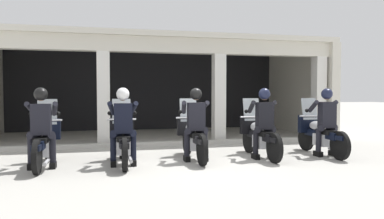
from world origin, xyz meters
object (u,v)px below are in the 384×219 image
object	(u,v)px
police_officer_left	(123,120)
motorcycle_far_right	(319,133)
police_officer_right	(264,117)
police_officer_far_right	(326,116)
motorcycle_right	(259,135)
motorcycle_far_left	(44,141)
motorcycle_left	(123,140)
police_officer_center	(196,118)
police_officer_far_left	(41,121)
motorcycle_center	(193,137)

from	to	relation	value
police_officer_left	motorcycle_far_right	world-z (taller)	police_officer_left
police_officer_right	police_officer_far_right	world-z (taller)	same
motorcycle_right	motorcycle_far_left	bearing A→B (deg)	-172.46
motorcycle_left	motorcycle_far_right	size ratio (longest dim) A/B	1.00
police_officer_left	motorcycle_right	xyz separation A→B (m)	(3.11, 0.39, -0.44)
police_officer_center	police_officer_far_right	size ratio (longest dim) A/B	1.00
police_officer_far_left	motorcycle_left	bearing A→B (deg)	15.45
police_officer_far_right	police_officer_left	bearing A→B (deg)	-175.12
police_officer_far_left	motorcycle_right	xyz separation A→B (m)	(4.67, 0.29, -0.44)
motorcycle_center	motorcycle_left	bearing A→B (deg)	-159.25
motorcycle_right	police_officer_far_right	bearing A→B (deg)	-3.62
police_officer_far_left	police_officer_far_right	size ratio (longest dim) A/B	1.00
police_officer_left	police_officer_far_right	world-z (taller)	same
motorcycle_far_left	police_officer_far_left	world-z (taller)	police_officer_far_left
motorcycle_center	motorcycle_far_right	size ratio (longest dim) A/B	1.00
motorcycle_right	police_officer_right	world-z (taller)	police_officer_right
motorcycle_right	police_officer_far_right	size ratio (longest dim) A/B	1.29
motorcycle_far_left	police_officer_left	world-z (taller)	police_officer_left
motorcycle_far_left	police_officer_center	xyz separation A→B (m)	(3.11, -0.20, 0.44)
motorcycle_far_left	motorcycle_center	bearing A→B (deg)	10.25
motorcycle_left	police_officer_right	xyz separation A→B (m)	(3.11, -0.18, 0.44)
motorcycle_center	police_officer_far_right	distance (m)	3.16
motorcycle_far_left	police_officer_left	size ratio (longest dim) A/B	1.29
motorcycle_center	police_officer_center	world-z (taller)	police_officer_center
police_officer_left	police_officer_right	distance (m)	3.11
motorcycle_far_left	motorcycle_left	distance (m)	1.56
motorcycle_far_left	police_officer_far_right	xyz separation A→B (m)	(6.22, -0.30, 0.44)
motorcycle_far_left	police_officer_center	size ratio (longest dim) A/B	1.29
police_officer_center	police_officer_right	xyz separation A→B (m)	(1.56, -0.08, 0.00)
motorcycle_left	police_officer_center	xyz separation A→B (m)	(1.55, -0.10, 0.44)
motorcycle_far_left	police_officer_left	distance (m)	1.66
motorcycle_right	police_officer_right	bearing A→B (deg)	-82.78
police_officer_left	police_officer_right	bearing A→B (deg)	4.46
motorcycle_left	motorcycle_center	xyz separation A→B (m)	(1.56, 0.19, 0.00)
police_officer_right	motorcycle_left	bearing A→B (deg)	-175.85
motorcycle_far_left	motorcycle_left	xyz separation A→B (m)	(1.56, -0.10, 0.00)
motorcycle_right	police_officer_far_right	world-z (taller)	police_officer_far_right
motorcycle_far_left	police_officer_left	bearing A→B (deg)	-5.14
police_officer_far_left	police_officer_center	bearing A→B (deg)	10.25
motorcycle_right	motorcycle_far_right	size ratio (longest dim) A/B	1.00
police_officer_far_left	police_officer_far_right	distance (m)	6.22
police_officer_left	police_officer_far_left	bearing A→B (deg)	178.96
motorcycle_center	police_officer_right	xyz separation A→B (m)	(1.55, -0.37, 0.44)
motorcycle_far_left	motorcycle_left	size ratio (longest dim) A/B	1.00
police_officer_left	police_officer_center	distance (m)	1.57
police_officer_far_right	motorcycle_left	bearing A→B (deg)	-178.60
police_officer_right	motorcycle_far_right	xyz separation A→B (m)	(1.56, 0.26, -0.44)
motorcycle_center	motorcycle_far_right	distance (m)	3.11
police_officer_left	motorcycle_far_right	bearing A→B (deg)	7.04
motorcycle_right	motorcycle_far_right	bearing A→B (deg)	6.70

